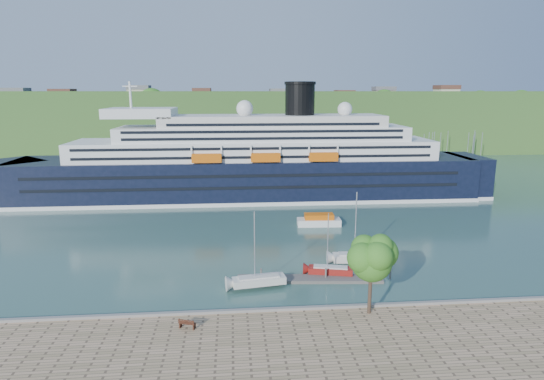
{
  "coord_description": "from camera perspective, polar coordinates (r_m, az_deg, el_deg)",
  "views": [
    {
      "loc": [
        -8.92,
        -44.89,
        24.09
      ],
      "look_at": [
        -2.27,
        30.0,
        7.66
      ],
      "focal_mm": 30.0,
      "sensor_mm": 36.0,
      "label": 1
    }
  ],
  "objects": [
    {
      "name": "sailboat_red",
      "position": [
        60.43,
        7.42,
        -7.08
      ],
      "size": [
        6.62,
        3.13,
        8.25
      ],
      "primitive_type": null,
      "rotation": [
        0.0,
        0.0,
        -0.22
      ],
      "color": "maroon",
      "rests_on": "ground"
    },
    {
      "name": "floating_pontoon",
      "position": [
        60.25,
        4.74,
        -11.07
      ],
      "size": [
        18.97,
        3.88,
        0.42
      ],
      "primitive_type": null,
      "rotation": [
        0.0,
        0.0,
        -0.08
      ],
      "color": "#656059",
      "rests_on": "ground"
    },
    {
      "name": "sailboat_white_far",
      "position": [
        64.69,
        10.9,
        -5.04
      ],
      "size": [
        7.97,
        2.93,
        10.07
      ],
      "primitive_type": null,
      "rotation": [
        0.0,
        0.0,
        -0.1
      ],
      "color": "silver",
      "rests_on": "ground"
    },
    {
      "name": "park_bench",
      "position": [
        47.72,
        -10.57,
        -16.07
      ],
      "size": [
        1.91,
        1.27,
        1.13
      ],
      "primitive_type": null,
      "rotation": [
        0.0,
        0.0,
        -0.34
      ],
      "color": "#4B2315",
      "rests_on": "promenade"
    },
    {
      "name": "tender_launch",
      "position": [
        83.52,
        5.91,
        -3.72
      ],
      "size": [
        8.08,
        3.13,
        2.2
      ],
      "primitive_type": null,
      "rotation": [
        0.0,
        0.0,
        -0.05
      ],
      "color": "#D55C0C",
      "rests_on": "ground"
    },
    {
      "name": "ground",
      "position": [
        51.72,
        5.66,
        -15.5
      ],
      "size": [
        400.0,
        400.0,
        0.0
      ],
      "primitive_type": "plane",
      "color": "#2E534A",
      "rests_on": "ground"
    },
    {
      "name": "promenade_tree",
      "position": [
        49.13,
        12.32,
        -9.91
      ],
      "size": [
        5.72,
        5.72,
        9.48
      ],
      "primitive_type": null,
      "color": "#2D6A1C",
      "rests_on": "promenade"
    },
    {
      "name": "far_hillside",
      "position": [
        190.48,
        -2.4,
        8.68
      ],
      "size": [
        400.0,
        50.0,
        24.0
      ],
      "primitive_type": "cube",
      "color": "#316126",
      "rests_on": "ground"
    },
    {
      "name": "cruise_ship",
      "position": [
        102.59,
        -3.4,
        6.16
      ],
      "size": [
        116.83,
        17.86,
        26.21
      ],
      "primitive_type": null,
      "rotation": [
        0.0,
        0.0,
        -0.01
      ],
      "color": "black",
      "rests_on": "ground"
    },
    {
      "name": "quay_coping",
      "position": [
        51.02,
        5.73,
        -14.46
      ],
      "size": [
        220.0,
        0.5,
        0.3
      ],
      "primitive_type": "cube",
      "color": "slate",
      "rests_on": "promenade"
    },
    {
      "name": "sailboat_white_near",
      "position": [
        56.33,
        -1.68,
        -7.79
      ],
      "size": [
        7.55,
        3.15,
        9.46
      ],
      "primitive_type": null,
      "rotation": [
        0.0,
        0.0,
        0.16
      ],
      "color": "silver",
      "rests_on": "ground"
    }
  ]
}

